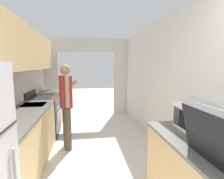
{
  "coord_description": "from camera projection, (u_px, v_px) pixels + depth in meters",
  "views": [
    {
      "loc": [
        -0.07,
        -0.44,
        1.64
      ],
      "look_at": [
        0.55,
        3.53,
        1.08
      ],
      "focal_mm": 28.0,
      "sensor_mm": 36.0,
      "label": 1
    }
  ],
  "objects": [
    {
      "name": "wall_far_with_doorway",
      "position": [
        87.0,
        71.0,
        5.62
      ],
      "size": [
        3.06,
        0.06,
        2.5
      ],
      "color": "silver",
      "rests_on": "ground_plane"
    },
    {
      "name": "range_oven",
      "position": [
        45.0,
        116.0,
        4.11
      ],
      "size": [
        0.66,
        0.74,
        1.05
      ],
      "color": "black",
      "rests_on": "ground_plane"
    },
    {
      "name": "microwave",
      "position": [
        197.0,
        119.0,
        1.92
      ],
      "size": [
        0.34,
        0.46,
        0.29
      ],
      "color": "white",
      "rests_on": "counter_right"
    },
    {
      "name": "wall_right",
      "position": [
        179.0,
        91.0,
        2.68
      ],
      "size": [
        0.06,
        7.64,
        2.5
      ],
      "color": "silver",
      "rests_on": "ground_plane"
    },
    {
      "name": "counter_left",
      "position": [
        33.0,
        130.0,
        3.19
      ],
      "size": [
        0.62,
        3.91,
        0.91
      ],
      "color": "tan",
      "rests_on": "ground_plane"
    },
    {
      "name": "suitcase",
      "position": [
        224.0,
        145.0,
        1.32
      ],
      "size": [
        0.45,
        0.59,
        0.42
      ],
      "color": "black",
      "rests_on": "counter_right"
    },
    {
      "name": "person",
      "position": [
        66.0,
        104.0,
        3.37
      ],
      "size": [
        0.53,
        0.44,
        1.65
      ],
      "rotation": [
        0.0,
        0.0,
        1.86
      ],
      "color": "#4C4238",
      "rests_on": "ground_plane"
    },
    {
      "name": "wall_left",
      "position": [
        5.0,
        70.0,
        2.67
      ],
      "size": [
        0.38,
        7.64,
        2.5
      ],
      "color": "silver",
      "rests_on": "ground_plane"
    }
  ]
}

